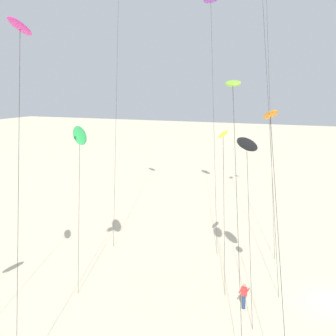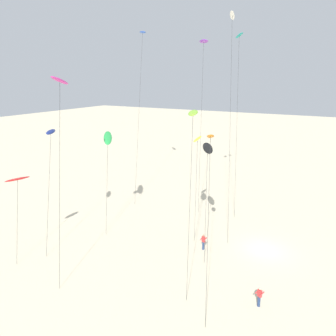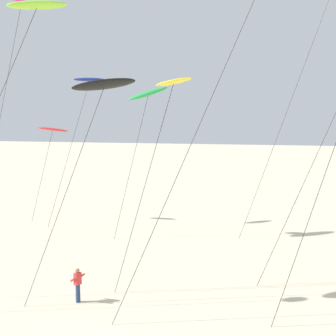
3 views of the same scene
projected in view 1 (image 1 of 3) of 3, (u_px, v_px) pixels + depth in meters
name	position (u px, v px, depth m)	size (l,w,h in m)	color
kite_purple	(211.00, 1.00, 43.26)	(10.71, 5.15, 22.21)	purple
kite_magenta	(20.00, 31.00, 21.70)	(4.57, 1.99, 17.17)	#D8339E
kite_orange	(271.00, 119.00, 21.96)	(6.70, 3.00, 12.92)	orange
kite_yellow	(223.00, 137.00, 31.41)	(3.74, 1.42, 10.87)	yellow
kite_black	(247.00, 145.00, 28.12)	(5.07, 2.68, 10.83)	black
kite_green	(80.00, 136.00, 31.30)	(3.87, 2.63, 11.19)	green
kite_lime	(233.00, 85.00, 24.45)	(7.20, 3.29, 14.32)	#8CD833
kite_flyer_nearest	(244.00, 295.00, 28.49)	(0.67, 0.69, 1.67)	navy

